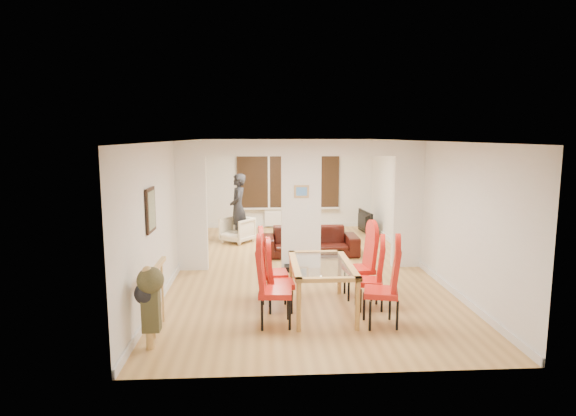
{
  "coord_description": "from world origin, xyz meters",
  "views": [
    {
      "loc": [
        -0.83,
        -9.63,
        2.71
      ],
      "look_at": [
        -0.23,
        0.6,
        1.16
      ],
      "focal_mm": 30.0,
      "sensor_mm": 36.0,
      "label": 1
    }
  ],
  "objects": [
    {
      "name": "dining_table",
      "position": [
        0.11,
        -2.5,
        0.39
      ],
      "size": [
        0.92,
        1.64,
        0.77
      ],
      "primitive_type": null,
      "color": "#BA8844",
      "rests_on": "floor"
    },
    {
      "name": "shoes",
      "position": [
        -0.22,
        -0.22,
        0.05
      ],
      "size": [
        0.25,
        0.27,
        0.11
      ],
      "primitive_type": null,
      "color": "black",
      "rests_on": "floor"
    },
    {
      "name": "television",
      "position": [
        2.0,
        3.47,
        0.31
      ],
      "size": [
        1.09,
        0.27,
        0.62
      ],
      "primitive_type": "imported",
      "rotation": [
        0.0,
        0.0,
        1.69
      ],
      "color": "black",
      "rests_on": "floor"
    },
    {
      "name": "dining_chair_ra",
      "position": [
        0.88,
        -3.11,
        0.58
      ],
      "size": [
        0.56,
        0.56,
        1.17
      ],
      "primitive_type": null,
      "rotation": [
        0.0,
        0.0,
        -0.24
      ],
      "color": "red",
      "rests_on": "floor"
    },
    {
      "name": "floor",
      "position": [
        0.0,
        0.0,
        0.0
      ],
      "size": [
        5.0,
        9.0,
        0.01
      ],
      "primitive_type": "cube",
      "color": "tan",
      "rests_on": "ground"
    },
    {
      "name": "pendant_light",
      "position": [
        0.3,
        3.3,
        2.15
      ],
      "size": [
        0.36,
        0.36,
        0.36
      ],
      "primitive_type": "sphere",
      "color": "orange",
      "rests_on": "room_walls"
    },
    {
      "name": "dining_chair_lb",
      "position": [
        -0.52,
        -2.43,
        0.51
      ],
      "size": [
        0.44,
        0.44,
        1.02
      ],
      "primitive_type": null,
      "rotation": [
        0.0,
        0.0,
        0.08
      ],
      "color": "red",
      "rests_on": "floor"
    },
    {
      "name": "pillar_photo",
      "position": [
        0.0,
        -0.1,
        1.6
      ],
      "size": [
        0.3,
        0.03,
        0.25
      ],
      "primitive_type": "cube",
      "color": "#4C8CD8",
      "rests_on": "divider_wall"
    },
    {
      "name": "bowl",
      "position": [
        0.22,
        2.32,
        0.23
      ],
      "size": [
        0.23,
        0.23,
        0.06
      ],
      "primitive_type": "imported",
      "color": "#362112",
      "rests_on": "coffee_table"
    },
    {
      "name": "dining_chair_lc",
      "position": [
        -0.62,
        -2.0,
        0.55
      ],
      "size": [
        0.47,
        0.47,
        1.1
      ],
      "primitive_type": null,
      "rotation": [
        0.0,
        0.0,
        0.07
      ],
      "color": "red",
      "rests_on": "floor"
    },
    {
      "name": "bay_window_blinds",
      "position": [
        0.0,
        4.44,
        1.5
      ],
      "size": [
        3.0,
        0.08,
        1.8
      ],
      "primitive_type": "cube",
      "color": "black",
      "rests_on": "room_walls"
    },
    {
      "name": "dining_chair_rb",
      "position": [
        0.87,
        -2.43,
        0.52
      ],
      "size": [
        0.5,
        0.5,
        1.04
      ],
      "primitive_type": null,
      "rotation": [
        0.0,
        0.0,
        -0.23
      ],
      "color": "red",
      "rests_on": "floor"
    },
    {
      "name": "stair_newel",
      "position": [
        -2.25,
        -3.2,
        0.55
      ],
      "size": [
        0.4,
        1.2,
        1.1
      ],
      "primitive_type": null,
      "color": "tan",
      "rests_on": "floor"
    },
    {
      "name": "coffee_table",
      "position": [
        0.06,
        2.29,
        0.1
      ],
      "size": [
        0.96,
        0.61,
        0.2
      ],
      "primitive_type": null,
      "rotation": [
        0.0,
        0.0,
        0.19
      ],
      "color": "#362112",
      "rests_on": "floor"
    },
    {
      "name": "armchair",
      "position": [
        -1.42,
        2.5,
        0.32
      ],
      "size": [
        0.97,
        0.97,
        0.64
      ],
      "primitive_type": "imported",
      "rotation": [
        0.0,
        0.0,
        -0.63
      ],
      "color": "#F4E9CE",
      "rests_on": "floor"
    },
    {
      "name": "radiator",
      "position": [
        0.0,
        4.4,
        0.3
      ],
      "size": [
        1.4,
        0.08,
        0.5
      ],
      "primitive_type": "cube",
      "color": "white",
      "rests_on": "floor"
    },
    {
      "name": "divider_wall",
      "position": [
        0.0,
        0.0,
        1.3
      ],
      "size": [
        5.0,
        0.18,
        2.6
      ],
      "primitive_type": "cube",
      "color": "white",
      "rests_on": "floor"
    },
    {
      "name": "wall_poster",
      "position": [
        -2.47,
        -2.4,
        1.6
      ],
      "size": [
        0.04,
        0.52,
        0.67
      ],
      "primitive_type": "cube",
      "color": "gray",
      "rests_on": "room_walls"
    },
    {
      "name": "dining_chair_la",
      "position": [
        -0.62,
        -3.02,
        0.58
      ],
      "size": [
        0.5,
        0.5,
        1.17
      ],
      "primitive_type": null,
      "rotation": [
        0.0,
        0.0,
        -0.07
      ],
      "color": "red",
      "rests_on": "floor"
    },
    {
      "name": "dining_chair_rc",
      "position": [
        0.81,
        -1.89,
        0.58
      ],
      "size": [
        0.52,
        0.52,
        1.15
      ],
      "primitive_type": null,
      "rotation": [
        0.0,
        0.0,
        0.14
      ],
      "color": "red",
      "rests_on": "floor"
    },
    {
      "name": "bottle",
      "position": [
        -0.04,
        2.39,
        0.34
      ],
      "size": [
        0.07,
        0.07,
        0.28
      ],
      "primitive_type": "cylinder",
      "color": "#143F19",
      "rests_on": "coffee_table"
    },
    {
      "name": "room_walls",
      "position": [
        0.0,
        0.0,
        1.3
      ],
      "size": [
        5.0,
        9.0,
        2.6
      ],
      "primitive_type": null,
      "color": "silver",
      "rests_on": "floor"
    },
    {
      "name": "person",
      "position": [
        -1.39,
        2.55,
        0.88
      ],
      "size": [
        0.65,
        0.44,
        1.75
      ],
      "primitive_type": "imported",
      "rotation": [
        0.0,
        0.0,
        -1.53
      ],
      "color": "black",
      "rests_on": "floor"
    },
    {
      "name": "sofa",
      "position": [
        0.3,
        1.06,
        0.32
      ],
      "size": [
        2.18,
        0.86,
        0.63
      ],
      "primitive_type": "imported",
      "rotation": [
        0.0,
        0.0,
        0.01
      ],
      "color": "black",
      "rests_on": "floor"
    }
  ]
}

